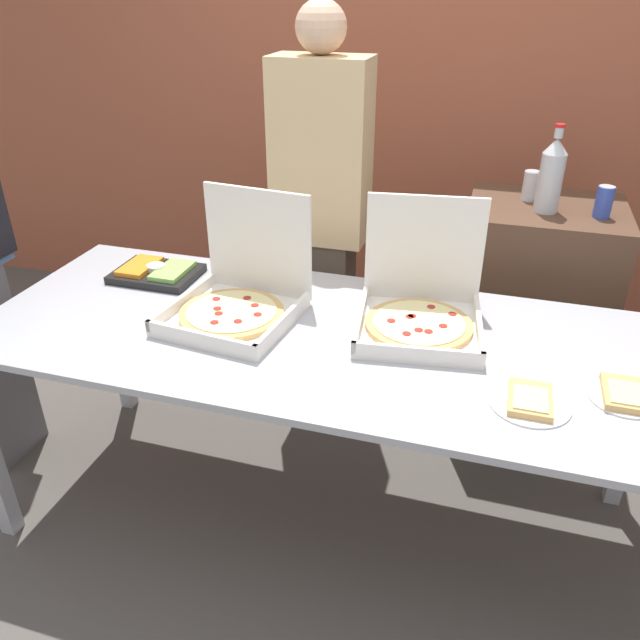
{
  "coord_description": "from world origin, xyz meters",
  "views": [
    {
      "loc": [
        0.52,
        -1.74,
        1.89
      ],
      "look_at": [
        0.0,
        0.0,
        0.89
      ],
      "focal_mm": 35.0,
      "sensor_mm": 36.0,
      "label": 1
    }
  ],
  "objects_px": {
    "pizza_box_near_right": "(238,296)",
    "paper_plate_front_left": "(625,395)",
    "soda_can_colored": "(604,202)",
    "soda_bottle": "(551,175)",
    "person_guest_plaid": "(321,220)",
    "veggie_tray": "(156,272)",
    "paper_plate_front_right": "(530,401)",
    "pizza_box_far_right": "(420,306)",
    "soda_can_silver": "(531,186)"
  },
  "relations": [
    {
      "from": "person_guest_plaid",
      "to": "soda_can_colored",
      "type": "bearing_deg",
      "value": -175.95
    },
    {
      "from": "paper_plate_front_right",
      "to": "paper_plate_front_left",
      "type": "height_order",
      "value": "same"
    },
    {
      "from": "pizza_box_near_right",
      "to": "soda_can_colored",
      "type": "relative_size",
      "value": 3.8
    },
    {
      "from": "veggie_tray",
      "to": "person_guest_plaid",
      "type": "distance_m",
      "value": 0.74
    },
    {
      "from": "pizza_box_far_right",
      "to": "soda_bottle",
      "type": "height_order",
      "value": "soda_bottle"
    },
    {
      "from": "pizza_box_far_right",
      "to": "person_guest_plaid",
      "type": "bearing_deg",
      "value": 124.18
    },
    {
      "from": "soda_can_colored",
      "to": "paper_plate_front_left",
      "type": "bearing_deg",
      "value": -88.25
    },
    {
      "from": "pizza_box_near_right",
      "to": "soda_can_silver",
      "type": "distance_m",
      "value": 1.34
    },
    {
      "from": "pizza_box_near_right",
      "to": "veggie_tray",
      "type": "relative_size",
      "value": 1.46
    },
    {
      "from": "soda_bottle",
      "to": "soda_can_silver",
      "type": "relative_size",
      "value": 2.77
    },
    {
      "from": "pizza_box_far_right",
      "to": "soda_can_silver",
      "type": "distance_m",
      "value": 0.9
    },
    {
      "from": "soda_bottle",
      "to": "person_guest_plaid",
      "type": "bearing_deg",
      "value": -174.56
    },
    {
      "from": "person_guest_plaid",
      "to": "soda_bottle",
      "type": "bearing_deg",
      "value": -174.56
    },
    {
      "from": "veggie_tray",
      "to": "soda_bottle",
      "type": "relative_size",
      "value": 0.94
    },
    {
      "from": "paper_plate_front_right",
      "to": "paper_plate_front_left",
      "type": "relative_size",
      "value": 1.14
    },
    {
      "from": "pizza_box_far_right",
      "to": "veggie_tray",
      "type": "distance_m",
      "value": 1.06
    },
    {
      "from": "soda_can_silver",
      "to": "soda_can_colored",
      "type": "xyz_separation_m",
      "value": [
        0.27,
        -0.14,
        0.0
      ]
    },
    {
      "from": "paper_plate_front_right",
      "to": "soda_bottle",
      "type": "height_order",
      "value": "soda_bottle"
    },
    {
      "from": "soda_can_silver",
      "to": "person_guest_plaid",
      "type": "bearing_deg",
      "value": -165.52
    },
    {
      "from": "paper_plate_front_left",
      "to": "person_guest_plaid",
      "type": "bearing_deg",
      "value": 143.54
    },
    {
      "from": "soda_bottle",
      "to": "person_guest_plaid",
      "type": "distance_m",
      "value": 0.96
    },
    {
      "from": "soda_can_colored",
      "to": "veggie_tray",
      "type": "bearing_deg",
      "value": -160.38
    },
    {
      "from": "paper_plate_front_right",
      "to": "soda_can_silver",
      "type": "height_order",
      "value": "soda_can_silver"
    },
    {
      "from": "pizza_box_near_right",
      "to": "person_guest_plaid",
      "type": "distance_m",
      "value": 0.71
    },
    {
      "from": "paper_plate_front_left",
      "to": "soda_can_colored",
      "type": "distance_m",
      "value": 0.97
    },
    {
      "from": "veggie_tray",
      "to": "soda_bottle",
      "type": "bearing_deg",
      "value": 22.46
    },
    {
      "from": "veggie_tray",
      "to": "soda_can_silver",
      "type": "relative_size",
      "value": 2.61
    },
    {
      "from": "pizza_box_near_right",
      "to": "soda_can_colored",
      "type": "xyz_separation_m",
      "value": [
        1.22,
        0.78,
        0.21
      ]
    },
    {
      "from": "pizza_box_near_right",
      "to": "soda_bottle",
      "type": "bearing_deg",
      "value": 44.28
    },
    {
      "from": "paper_plate_front_right",
      "to": "veggie_tray",
      "type": "xyz_separation_m",
      "value": [
        -1.43,
        0.45,
        0.01
      ]
    },
    {
      "from": "paper_plate_front_right",
      "to": "soda_can_silver",
      "type": "relative_size",
      "value": 1.84
    },
    {
      "from": "paper_plate_front_left",
      "to": "veggie_tray",
      "type": "distance_m",
      "value": 1.72
    },
    {
      "from": "paper_plate_front_right",
      "to": "soda_can_colored",
      "type": "height_order",
      "value": "soda_can_colored"
    },
    {
      "from": "pizza_box_far_right",
      "to": "soda_can_silver",
      "type": "relative_size",
      "value": 3.83
    },
    {
      "from": "pizza_box_near_right",
      "to": "paper_plate_front_left",
      "type": "xyz_separation_m",
      "value": [
        1.25,
        -0.15,
        -0.06
      ]
    },
    {
      "from": "veggie_tray",
      "to": "person_guest_plaid",
      "type": "xyz_separation_m",
      "value": [
        0.53,
        0.51,
        0.09
      ]
    },
    {
      "from": "veggie_tray",
      "to": "soda_bottle",
      "type": "height_order",
      "value": "soda_bottle"
    },
    {
      "from": "soda_bottle",
      "to": "person_guest_plaid",
      "type": "height_order",
      "value": "person_guest_plaid"
    },
    {
      "from": "paper_plate_front_left",
      "to": "pizza_box_near_right",
      "type": "bearing_deg",
      "value": 173.07
    },
    {
      "from": "pizza_box_far_right",
      "to": "soda_can_colored",
      "type": "bearing_deg",
      "value": 41.02
    },
    {
      "from": "pizza_box_far_right",
      "to": "pizza_box_near_right",
      "type": "height_order",
      "value": "pizza_box_near_right"
    },
    {
      "from": "veggie_tray",
      "to": "soda_can_colored",
      "type": "relative_size",
      "value": 2.61
    },
    {
      "from": "soda_bottle",
      "to": "soda_can_colored",
      "type": "xyz_separation_m",
      "value": [
        0.21,
        -0.01,
        -0.09
      ]
    },
    {
      "from": "soda_can_silver",
      "to": "pizza_box_near_right",
      "type": "bearing_deg",
      "value": -135.66
    },
    {
      "from": "paper_plate_front_left",
      "to": "pizza_box_far_right",
      "type": "bearing_deg",
      "value": 157.58
    },
    {
      "from": "pizza_box_near_right",
      "to": "paper_plate_front_left",
      "type": "relative_size",
      "value": 2.35
    },
    {
      "from": "soda_bottle",
      "to": "person_guest_plaid",
      "type": "relative_size",
      "value": 0.19
    },
    {
      "from": "person_guest_plaid",
      "to": "veggie_tray",
      "type": "bearing_deg",
      "value": 43.97
    },
    {
      "from": "pizza_box_far_right",
      "to": "soda_bottle",
      "type": "distance_m",
      "value": 0.84
    },
    {
      "from": "person_guest_plaid",
      "to": "soda_can_silver",
      "type": "bearing_deg",
      "value": -165.52
    }
  ]
}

